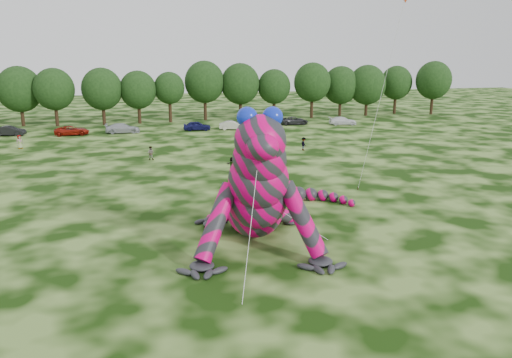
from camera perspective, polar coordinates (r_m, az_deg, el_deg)
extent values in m
plane|color=#16330A|center=(33.63, -4.29, -6.52)|extent=(240.00, 240.00, 0.00)
cylinder|color=silver|center=(43.17, 14.01, 8.84)|extent=(0.02, 0.02, 16.62)
cylinder|color=#382314|center=(45.42, 11.56, -1.07)|extent=(0.08, 0.08, 0.24)
imported|color=black|center=(81.81, -26.33, 4.95)|extent=(4.55, 2.23, 1.44)
imported|color=maroon|center=(78.82, -20.31, 5.21)|extent=(5.09, 2.64, 1.37)
imported|color=#ADB1B6|center=(78.53, -14.99, 5.63)|extent=(5.16, 2.21, 1.48)
imported|color=#13144C|center=(79.11, -6.76, 6.06)|extent=(4.42, 2.16, 1.45)
imported|color=beige|center=(79.36, -2.70, 6.14)|extent=(4.39, 2.22, 1.38)
imported|color=#29292C|center=(85.21, 4.39, 6.67)|extent=(4.80, 2.23, 1.33)
imported|color=white|center=(85.97, 9.88, 6.57)|extent=(4.85, 2.55, 1.34)
imported|color=gray|center=(58.02, -11.97, 2.92)|extent=(0.89, 0.77, 1.57)
imported|color=gray|center=(62.63, 5.47, 4.02)|extent=(0.70, 1.11, 1.64)
imported|color=gray|center=(50.67, -2.74, 1.61)|extent=(1.43, 1.38, 1.63)
imported|color=gray|center=(70.24, -25.40, 3.86)|extent=(1.01, 0.94, 1.74)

